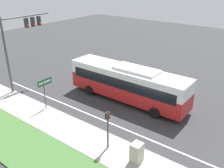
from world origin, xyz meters
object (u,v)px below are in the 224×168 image
(bus, at_px, (128,82))
(signal_gantry, at_px, (20,36))
(utility_cabinet, at_px, (137,152))
(street_sign, at_px, (45,87))
(pedestrian_signal, at_px, (108,124))

(bus, bearing_deg, signal_gantry, 111.08)
(signal_gantry, xyz_separation_m, utility_cabinet, (-2.75, -14.80, -4.50))
(signal_gantry, relative_size, street_sign, 2.62)
(bus, bearing_deg, pedestrian_signal, -156.16)
(street_sign, height_order, utility_cabinet, street_sign)
(bus, height_order, signal_gantry, signal_gantry)
(signal_gantry, xyz_separation_m, pedestrian_signal, (-2.79, -12.61, -3.34))
(bus, xyz_separation_m, utility_cabinet, (-6.50, -5.07, -1.09))
(signal_gantry, height_order, utility_cabinet, signal_gantry)
(pedestrian_signal, bearing_deg, signal_gantry, 77.52)
(bus, distance_m, street_sign, 7.15)
(street_sign, distance_m, utility_cabinet, 9.81)
(bus, height_order, utility_cabinet, bus)
(bus, relative_size, utility_cabinet, 9.17)
(pedestrian_signal, bearing_deg, utility_cabinet, -88.79)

